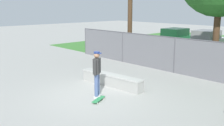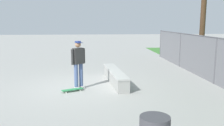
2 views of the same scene
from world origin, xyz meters
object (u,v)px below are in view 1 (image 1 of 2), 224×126
Objects in this scene: concrete_ledge at (111,80)px; car_green at (174,38)px; car_white at (205,41)px; skateboarder at (97,72)px; skateboard at (99,99)px.

concrete_ledge is 0.79× the size of car_green.
car_green is at bearing -174.58° from car_white.
concrete_ledge is at bearing 118.28° from skateboarder.
skateboarder is (0.80, -1.48, 0.76)m from concrete_ledge.
skateboarder is 13.63m from car_white.
skateboard is 0.19× the size of car_green.
skateboarder is at bearing 147.39° from skateboard.
car_green and car_white have the same top height.
car_white reaches higher than skateboard.
skateboarder is 14.19m from car_green.
car_white is (2.76, 0.26, 0.00)m from car_green.
skateboarder is 1.04m from skateboard.
skateboarder is 0.43× the size of car_green.
concrete_ledge is 2.07m from skateboard.
car_green is at bearing 113.48° from skateboard.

